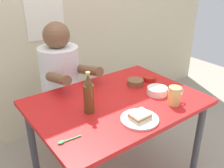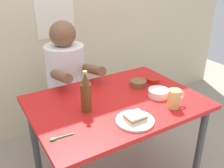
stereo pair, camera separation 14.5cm
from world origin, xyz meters
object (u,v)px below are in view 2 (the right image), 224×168
Objects in this scene: sandwich at (135,117)px; dining_table at (116,113)px; beer_mug at (174,98)px; beer_bottle at (86,93)px; person_seated at (66,70)px; sambal_bowl_red at (153,80)px; plate_orange at (135,121)px; stool at (69,112)px.

dining_table is at bearing 81.55° from sandwich.
beer_bottle is at bearing 153.48° from beer_mug.
person_seated reaches higher than sambal_bowl_red.
sambal_bowl_red is at bearing 39.91° from plate_orange.
person_seated is 2.75× the size of beer_bottle.
sambal_bowl_red is (0.50, -0.52, -0.01)m from person_seated.
sambal_bowl_red is (0.43, 0.36, 0.01)m from plate_orange.
sandwich is (0.06, -0.90, 0.42)m from stool.
stool is 3.57× the size of beer_mug.
stool is 0.42m from person_seated.
sambal_bowl_red is at bearing -47.15° from stool.
beer_bottle is at bearing -169.70° from sambal_bowl_red.
sambal_bowl_red is at bearing 69.89° from beer_mug.
plate_orange is 1.75× the size of beer_mug.
plate_orange is 0.57m from sambal_bowl_red.
person_seated is 0.89m from plate_orange.
beer_mug reaches higher than sambal_bowl_red.
sandwich is at bearing -86.10° from stool.
person_seated is 6.54× the size of sandwich.
beer_mug is (0.30, 0.01, 0.05)m from plate_orange.
beer_mug is at bearing 1.69° from sandwich.
dining_table is 5.00× the size of plate_orange.
dining_table is 0.42m from sambal_bowl_red.
beer_mug is (0.26, -0.26, 0.15)m from dining_table.
dining_table is 8.73× the size of beer_mug.
sandwich is (0.06, -0.89, 0.01)m from person_seated.
sambal_bowl_red is (0.62, 0.11, -0.10)m from beer_bottle.
sambal_bowl_red reaches higher than stool.
person_seated is at bearing 93.95° from plate_orange.
plate_orange is 0.33m from beer_bottle.
stool is 0.83m from beer_bottle.
person_seated is 3.27× the size of plate_orange.
sambal_bowl_red is (0.13, 0.35, -0.04)m from beer_mug.
stool is at bearing 99.11° from dining_table.
beer_mug reaches higher than dining_table.
sandwich is at bearing -86.05° from person_seated.
plate_orange is at bearing -140.09° from sambal_bowl_red.
stool is 0.99m from sandwich.
beer_mug is (0.37, -0.88, 0.03)m from person_seated.
stool is 0.98m from plate_orange.
beer_mug reaches higher than plate_orange.
stool is at bearing 79.48° from beer_bottle.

